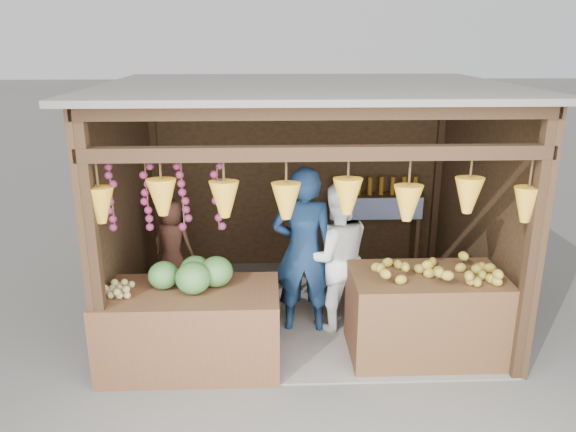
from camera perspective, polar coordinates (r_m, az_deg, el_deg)
The scene contains 12 objects.
ground at distance 6.80m, azimuth 1.66°, elevation -9.63°, with size 80.00×80.00×0.00m, color #514F49.
stall_structure at distance 6.17m, azimuth 1.51°, elevation 4.05°, with size 4.30×3.30×2.66m.
back_shelf at distance 7.79m, azimuth 8.81°, elevation 0.70°, with size 1.25×0.32×1.32m.
counter_left at distance 5.68m, azimuth -9.88°, elevation -11.18°, with size 1.73×0.85×0.81m, color #4F2E1A.
counter_right at distance 5.92m, azimuth 13.71°, elevation -9.75°, with size 1.50×0.85×0.89m, color #4F2D1A.
stool at distance 7.03m, azimuth -11.32°, elevation -7.81°, with size 0.29×0.29×0.27m, color black.
man_standing at distance 6.04m, azimuth 1.56°, elevation -3.56°, with size 0.68×0.45×1.86m, color #132948.
woman_standing at distance 6.16m, azimuth 4.88°, elevation -4.19°, with size 0.81×0.63×1.67m, color white.
vendor_seated at distance 6.77m, azimuth -11.65°, elevation -2.74°, with size 0.51×0.33×1.05m, color brown.
melon_pile at distance 5.50m, azimuth -10.08°, elevation -5.65°, with size 1.00×0.50×0.32m, color #134918, non-canonical shape.
tanfruit_pile at distance 5.55m, azimuth -16.95°, elevation -7.02°, with size 0.34×0.40×0.13m, color #9B7647, non-canonical shape.
mango_pile at distance 5.64m, azimuth 14.76°, elevation -5.01°, with size 1.40×0.64×0.22m, color #B96B18, non-canonical shape.
Camera 1 is at (-0.43, -6.03, 3.11)m, focal length 35.00 mm.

